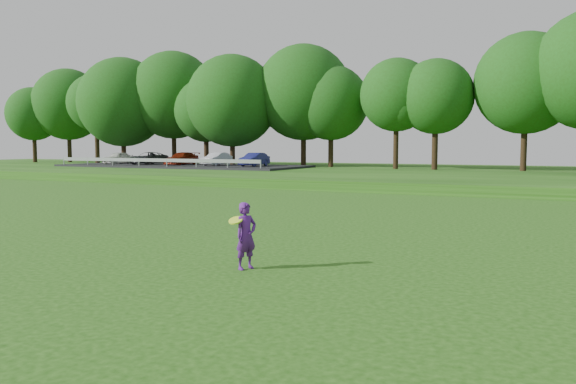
% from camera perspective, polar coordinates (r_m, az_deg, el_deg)
% --- Properties ---
extents(ground, '(140.00, 140.00, 0.00)m').
position_cam_1_polar(ground, '(14.08, -13.84, -6.04)').
color(ground, '#19440D').
rests_on(ground, ground).
extents(berm, '(130.00, 30.00, 0.60)m').
position_cam_1_polar(berm, '(45.49, 14.99, 1.66)').
color(berm, '#19440D').
rests_on(berm, ground).
extents(walking_path, '(130.00, 1.60, 0.04)m').
position_cam_1_polar(walking_path, '(31.93, 9.99, 0.02)').
color(walking_path, gray).
rests_on(walking_path, ground).
extents(treeline, '(104.00, 7.00, 15.00)m').
position_cam_1_polar(treeline, '(49.67, 16.12, 10.90)').
color(treeline, '#1B450F').
rests_on(treeline, berm).
extents(parking_lot, '(24.00, 9.00, 1.38)m').
position_cam_1_polar(parking_lot, '(54.66, -11.11, 2.99)').
color(parking_lot, black).
rests_on(parking_lot, berm).
extents(woman, '(0.55, 0.61, 1.41)m').
position_cam_1_polar(woman, '(11.85, -4.29, -4.45)').
color(woman, '#551B7B').
rests_on(woman, ground).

